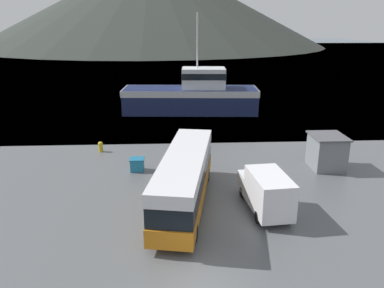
{
  "coord_description": "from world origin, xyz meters",
  "views": [
    {
      "loc": [
        -0.64,
        -13.52,
        11.07
      ],
      "look_at": [
        0.78,
        14.25,
        2.0
      ],
      "focal_mm": 35.0,
      "sensor_mm": 36.0,
      "label": 1
    }
  ],
  "objects_px": {
    "tour_bus": "(185,177)",
    "fishing_boat": "(192,95)",
    "delivery_van": "(266,191)",
    "dock_kiosk": "(327,152)",
    "storage_bin": "(137,164)"
  },
  "relations": [
    {
      "from": "delivery_van",
      "to": "storage_bin",
      "type": "relative_size",
      "value": 4.96
    },
    {
      "from": "delivery_van",
      "to": "fishing_boat",
      "type": "height_order",
      "value": "fishing_boat"
    },
    {
      "from": "delivery_van",
      "to": "fishing_boat",
      "type": "distance_m",
      "value": 26.96
    },
    {
      "from": "tour_bus",
      "to": "storage_bin",
      "type": "height_order",
      "value": "tour_bus"
    },
    {
      "from": "tour_bus",
      "to": "fishing_boat",
      "type": "xyz_separation_m",
      "value": [
        1.82,
        25.78,
        0.33
      ]
    },
    {
      "from": "delivery_van",
      "to": "fishing_boat",
      "type": "xyz_separation_m",
      "value": [
        -3.09,
        26.77,
        0.89
      ]
    },
    {
      "from": "delivery_van",
      "to": "fishing_boat",
      "type": "bearing_deg",
      "value": 91.3
    },
    {
      "from": "delivery_van",
      "to": "storage_bin",
      "type": "height_order",
      "value": "delivery_van"
    },
    {
      "from": "fishing_boat",
      "to": "dock_kiosk",
      "type": "relative_size",
      "value": 5.74
    },
    {
      "from": "tour_bus",
      "to": "dock_kiosk",
      "type": "xyz_separation_m",
      "value": [
        11.41,
        5.85,
        -0.54
      ]
    },
    {
      "from": "storage_bin",
      "to": "tour_bus",
      "type": "bearing_deg",
      "value": -59.35
    },
    {
      "from": "fishing_boat",
      "to": "tour_bus",
      "type": "bearing_deg",
      "value": 179.68
    },
    {
      "from": "tour_bus",
      "to": "fishing_boat",
      "type": "relative_size",
      "value": 0.68
    },
    {
      "from": "delivery_van",
      "to": "fishing_boat",
      "type": "relative_size",
      "value": 0.32
    },
    {
      "from": "tour_bus",
      "to": "dock_kiosk",
      "type": "distance_m",
      "value": 12.84
    }
  ]
}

